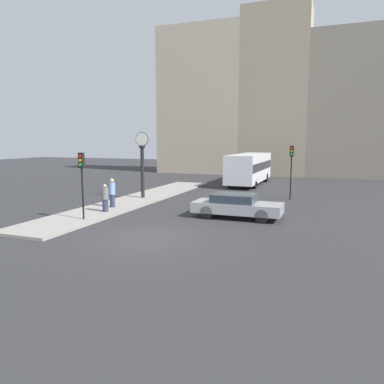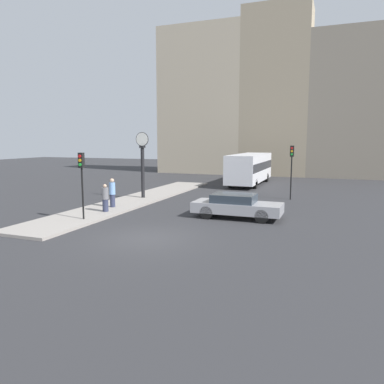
{
  "view_description": "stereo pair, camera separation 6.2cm",
  "coord_description": "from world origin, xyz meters",
  "px_view_note": "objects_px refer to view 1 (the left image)",
  "views": [
    {
      "loc": [
        7.24,
        -13.77,
        4.12
      ],
      "look_at": [
        -0.19,
        5.88,
        1.21
      ],
      "focal_mm": 35.0,
      "sensor_mm": 36.0,
      "label": 1
    },
    {
      "loc": [
        7.3,
        -13.75,
        4.12
      ],
      "look_at": [
        -0.19,
        5.88,
        1.21
      ],
      "focal_mm": 35.0,
      "sensor_mm": 36.0,
      "label": 2
    }
  ],
  "objects_px": {
    "sedan_car": "(236,205)",
    "pedestrian_blue_stripe": "(112,193)",
    "bus_distant": "(249,167)",
    "traffic_light_far": "(291,161)",
    "traffic_light_near": "(82,172)",
    "pedestrian_grey_jacket": "(105,198)",
    "street_clock": "(142,163)"
  },
  "relations": [
    {
      "from": "street_clock",
      "to": "pedestrian_grey_jacket",
      "type": "distance_m",
      "value": 5.67
    },
    {
      "from": "bus_distant",
      "to": "traffic_light_near",
      "type": "distance_m",
      "value": 19.59
    },
    {
      "from": "street_clock",
      "to": "pedestrian_blue_stripe",
      "type": "height_order",
      "value": "street_clock"
    },
    {
      "from": "bus_distant",
      "to": "pedestrian_grey_jacket",
      "type": "relative_size",
      "value": 5.97
    },
    {
      "from": "bus_distant",
      "to": "pedestrian_grey_jacket",
      "type": "bearing_deg",
      "value": -105.03
    },
    {
      "from": "pedestrian_blue_stripe",
      "to": "pedestrian_grey_jacket",
      "type": "distance_m",
      "value": 1.44
    },
    {
      "from": "sedan_car",
      "to": "traffic_light_far",
      "type": "relative_size",
      "value": 1.25
    },
    {
      "from": "pedestrian_blue_stripe",
      "to": "traffic_light_near",
      "type": "bearing_deg",
      "value": -81.45
    },
    {
      "from": "bus_distant",
      "to": "pedestrian_grey_jacket",
      "type": "height_order",
      "value": "bus_distant"
    },
    {
      "from": "bus_distant",
      "to": "traffic_light_far",
      "type": "xyz_separation_m",
      "value": [
        4.62,
        -7.89,
        1.07
      ]
    },
    {
      "from": "bus_distant",
      "to": "pedestrian_blue_stripe",
      "type": "height_order",
      "value": "bus_distant"
    },
    {
      "from": "sedan_car",
      "to": "bus_distant",
      "type": "height_order",
      "value": "bus_distant"
    },
    {
      "from": "traffic_light_far",
      "to": "street_clock",
      "type": "height_order",
      "value": "street_clock"
    },
    {
      "from": "pedestrian_grey_jacket",
      "to": "street_clock",
      "type": "bearing_deg",
      "value": 95.43
    },
    {
      "from": "traffic_light_near",
      "to": "pedestrian_grey_jacket",
      "type": "bearing_deg",
      "value": 92.9
    },
    {
      "from": "traffic_light_near",
      "to": "street_clock",
      "type": "height_order",
      "value": "street_clock"
    },
    {
      "from": "pedestrian_grey_jacket",
      "to": "bus_distant",
      "type": "bearing_deg",
      "value": 74.97
    },
    {
      "from": "sedan_car",
      "to": "bus_distant",
      "type": "bearing_deg",
      "value": 99.68
    },
    {
      "from": "sedan_car",
      "to": "street_clock",
      "type": "relative_size",
      "value": 1.03
    },
    {
      "from": "traffic_light_far",
      "to": "pedestrian_blue_stripe",
      "type": "xyz_separation_m",
      "value": [
        -9.58,
        -7.66,
        -1.68
      ]
    },
    {
      "from": "pedestrian_grey_jacket",
      "to": "traffic_light_near",
      "type": "bearing_deg",
      "value": -87.1
    },
    {
      "from": "pedestrian_blue_stripe",
      "to": "pedestrian_grey_jacket",
      "type": "relative_size",
      "value": 1.11
    },
    {
      "from": "traffic_light_near",
      "to": "pedestrian_blue_stripe",
      "type": "distance_m",
      "value": 3.87
    },
    {
      "from": "sedan_car",
      "to": "traffic_light_near",
      "type": "bearing_deg",
      "value": -152.72
    },
    {
      "from": "street_clock",
      "to": "traffic_light_far",
      "type": "bearing_deg",
      "value": 20.6
    },
    {
      "from": "traffic_light_far",
      "to": "pedestrian_blue_stripe",
      "type": "bearing_deg",
      "value": -141.34
    },
    {
      "from": "sedan_car",
      "to": "pedestrian_blue_stripe",
      "type": "xyz_separation_m",
      "value": [
        -7.59,
        -0.14,
        0.33
      ]
    },
    {
      "from": "sedan_car",
      "to": "street_clock",
      "type": "height_order",
      "value": "street_clock"
    },
    {
      "from": "street_clock",
      "to": "bus_distant",
      "type": "bearing_deg",
      "value": 66.31
    },
    {
      "from": "traffic_light_far",
      "to": "pedestrian_grey_jacket",
      "type": "distance_m",
      "value": 12.99
    },
    {
      "from": "pedestrian_blue_stripe",
      "to": "pedestrian_grey_jacket",
      "type": "bearing_deg",
      "value": -73.05
    },
    {
      "from": "traffic_light_near",
      "to": "street_clock",
      "type": "distance_m",
      "value": 7.56
    }
  ]
}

